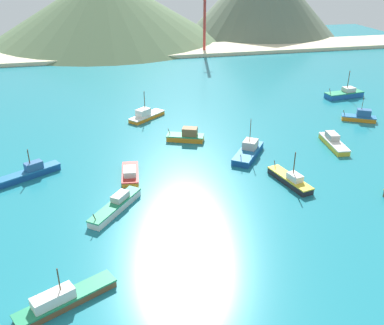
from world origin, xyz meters
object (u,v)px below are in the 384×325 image
at_px(fishing_boat_8, 63,299).
at_px(fishing_boat_2, 290,180).
at_px(fishing_boat_10, 130,173).
at_px(fishing_boat_12, 248,151).
at_px(radio_tower, 205,10).
at_px(fishing_boat_6, 28,173).
at_px(fishing_boat_14, 333,142).
at_px(fishing_boat_11, 345,94).
at_px(fishing_boat_15, 116,206).
at_px(fishing_boat_3, 187,136).
at_px(fishing_boat_13, 146,115).
at_px(fishing_boat_4, 360,117).

bearing_deg(fishing_boat_8, fishing_boat_2, 29.21).
xyz_separation_m(fishing_boat_10, fishing_boat_12, (21.60, 3.54, 0.18)).
height_order(fishing_boat_2, fishing_boat_10, fishing_boat_2).
bearing_deg(radio_tower, fishing_boat_6, -120.76).
bearing_deg(fishing_boat_14, fishing_boat_10, -174.01).
xyz_separation_m(fishing_boat_11, radio_tower, (-21.19, 60.18, 13.98)).
xyz_separation_m(fishing_boat_6, radio_tower, (52.28, 87.84, 14.09)).
relative_size(fishing_boat_11, fishing_boat_15, 1.07).
xyz_separation_m(fishing_boat_3, fishing_boat_10, (-12.25, -12.93, -0.27)).
distance_m(fishing_boat_13, fishing_boat_15, 37.54).
relative_size(fishing_boat_2, fishing_boat_14, 1.00).
relative_size(fishing_boat_3, fishing_boat_6, 0.72).
xyz_separation_m(fishing_boat_14, fishing_boat_15, (-41.71, -13.64, -0.06)).
distance_m(fishing_boat_10, fishing_boat_11, 65.30).
height_order(fishing_boat_6, fishing_boat_14, fishing_boat_6).
xyz_separation_m(fishing_boat_10, fishing_boat_11, (57.27, 31.36, 0.20)).
bearing_deg(fishing_boat_15, fishing_boat_14, 18.11).
bearing_deg(fishing_boat_15, fishing_boat_10, 72.94).
distance_m(fishing_boat_6, fishing_boat_10, 16.62).
bearing_deg(fishing_boat_15, fishing_boat_4, 24.53).
xyz_separation_m(fishing_boat_12, fishing_boat_15, (-24.53, -13.11, -0.14)).
bearing_deg(fishing_boat_11, fishing_boat_14, -124.14).
distance_m(fishing_boat_3, fishing_boat_11, 48.65).
xyz_separation_m(fishing_boat_3, fishing_boat_4, (39.22, 2.32, -0.02)).
bearing_deg(fishing_boat_3, fishing_boat_8, -118.69).
bearing_deg(fishing_boat_15, fishing_boat_6, 134.97).
xyz_separation_m(fishing_boat_4, fishing_boat_14, (-12.70, -11.19, -0.15)).
bearing_deg(fishing_boat_6, fishing_boat_11, 20.63).
bearing_deg(fishing_boat_4, fishing_boat_15, -155.47).
bearing_deg(fishing_boat_8, fishing_boat_3, 61.31).
bearing_deg(fishing_boat_4, fishing_boat_10, -163.49).
xyz_separation_m(fishing_boat_2, fishing_boat_6, (-40.71, 11.62, 0.04)).
bearing_deg(fishing_boat_4, fishing_boat_6, -170.31).
height_order(fishing_boat_10, fishing_boat_11, fishing_boat_11).
relative_size(fishing_boat_2, fishing_boat_15, 0.98).
relative_size(fishing_boat_2, fishing_boat_12, 0.96).
relative_size(fishing_boat_8, fishing_boat_11, 1.04).
bearing_deg(fishing_boat_12, radio_tower, 80.65).
distance_m(fishing_boat_10, radio_tower, 99.41).
bearing_deg(fishing_boat_11, fishing_boat_4, -109.83).
bearing_deg(radio_tower, fishing_boat_13, -114.87).
bearing_deg(fishing_boat_8, fishing_boat_12, 44.38).
height_order(fishing_boat_3, fishing_boat_8, fishing_boat_8).
xyz_separation_m(fishing_boat_8, fishing_boat_14, (48.37, 31.06, 0.02)).
bearing_deg(fishing_boat_3, fishing_boat_10, -133.44).
xyz_separation_m(fishing_boat_6, fishing_boat_13, (22.31, 23.16, 0.07)).
distance_m(fishing_boat_3, fishing_boat_13, 15.22).
distance_m(fishing_boat_2, fishing_boat_4, 35.55).
bearing_deg(fishing_boat_2, fishing_boat_8, -150.79).
height_order(fishing_boat_11, fishing_boat_13, fishing_boat_11).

